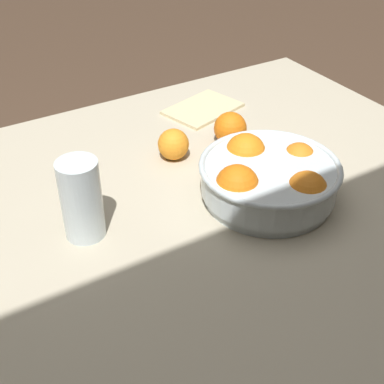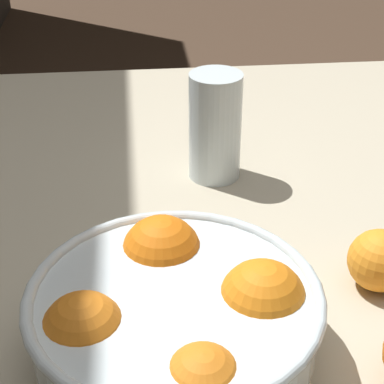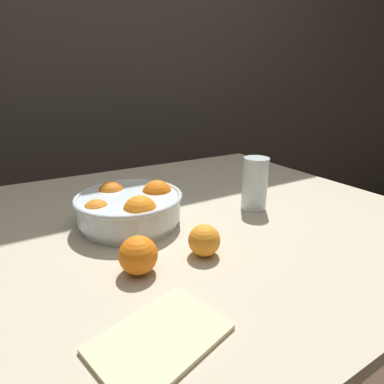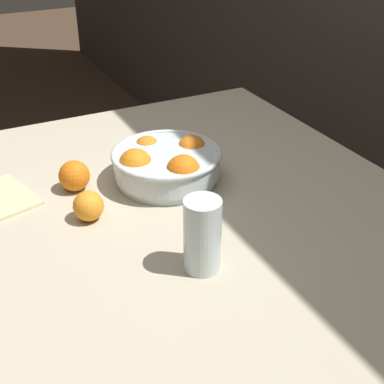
{
  "view_description": "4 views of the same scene",
  "coord_description": "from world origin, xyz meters",
  "px_view_note": "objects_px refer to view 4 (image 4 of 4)",
  "views": [
    {
      "loc": [
        0.43,
        0.67,
        1.38
      ],
      "look_at": [
        0.02,
        -0.01,
        0.81
      ],
      "focal_mm": 50.0,
      "sensor_mm": 36.0,
      "label": 1
    },
    {
      "loc": [
        -0.59,
        0.04,
        1.21
      ],
      "look_at": [
        0.03,
        -0.02,
        0.83
      ],
      "focal_mm": 60.0,
      "sensor_mm": 36.0,
      "label": 2
    },
    {
      "loc": [
        -0.36,
        -0.68,
        1.1
      ],
      "look_at": [
        0.03,
        -0.01,
        0.82
      ],
      "focal_mm": 28.0,
      "sensor_mm": 36.0,
      "label": 3
    },
    {
      "loc": [
        0.94,
        -0.46,
        1.41
      ],
      "look_at": [
        0.07,
        -0.02,
        0.84
      ],
      "focal_mm": 50.0,
      "sensor_mm": 36.0,
      "label": 4
    }
  ],
  "objects_px": {
    "orange_loose_front": "(88,206)",
    "fruit_bowl": "(166,164)",
    "orange_loose_near_bowl": "(74,176)",
    "juice_glass": "(202,238)"
  },
  "relations": [
    {
      "from": "orange_loose_front",
      "to": "fruit_bowl",
      "type": "bearing_deg",
      "value": 110.06
    },
    {
      "from": "fruit_bowl",
      "to": "orange_loose_near_bowl",
      "type": "bearing_deg",
      "value": -105.61
    },
    {
      "from": "fruit_bowl",
      "to": "orange_loose_near_bowl",
      "type": "xyz_separation_m",
      "value": [
        -0.06,
        -0.22,
        -0.01
      ]
    },
    {
      "from": "fruit_bowl",
      "to": "orange_loose_near_bowl",
      "type": "distance_m",
      "value": 0.23
    },
    {
      "from": "fruit_bowl",
      "to": "orange_loose_near_bowl",
      "type": "relative_size",
      "value": 3.64
    },
    {
      "from": "fruit_bowl",
      "to": "orange_loose_near_bowl",
      "type": "height_order",
      "value": "fruit_bowl"
    },
    {
      "from": "orange_loose_near_bowl",
      "to": "orange_loose_front",
      "type": "distance_m",
      "value": 0.14
    },
    {
      "from": "fruit_bowl",
      "to": "orange_loose_front",
      "type": "bearing_deg",
      "value": -69.94
    },
    {
      "from": "fruit_bowl",
      "to": "orange_loose_front",
      "type": "distance_m",
      "value": 0.24
    },
    {
      "from": "juice_glass",
      "to": "orange_loose_near_bowl",
      "type": "relative_size",
      "value": 2.02
    }
  ]
}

